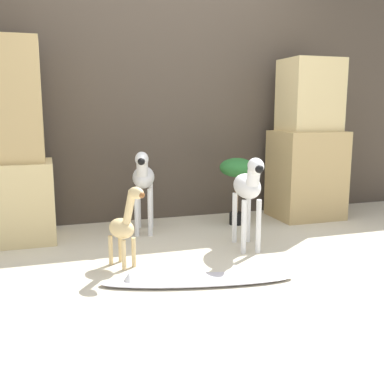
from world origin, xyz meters
TOP-DOWN VIEW (x-y plane):
  - ground_plane at (0.00, 0.00)m, footprint 14.00×14.00m
  - wall_back at (0.00, 1.45)m, footprint 6.40×0.08m
  - rock_pillar_left at (-1.32, 1.03)m, footprint 0.62×0.52m
  - rock_pillar_right at (1.32, 1.03)m, footprint 0.62×0.52m
  - zebra_right at (0.36, 0.27)m, footprint 0.24×0.53m
  - zebra_left at (-0.29, 0.94)m, footprint 0.27×0.53m
  - giraffe_figurine at (-0.58, 0.16)m, footprint 0.25×0.35m
  - potted_palm_front at (0.57, 0.96)m, footprint 0.31×0.31m
  - surfboard at (-0.22, -0.25)m, footprint 1.21×0.47m

SIDE VIEW (x-z plane):
  - ground_plane at x=0.00m, z-range 0.00..0.00m
  - surfboard at x=-0.22m, z-range -0.02..0.06m
  - giraffe_figurine at x=-0.58m, z-range 0.01..0.57m
  - zebra_right at x=0.36m, z-range 0.12..0.83m
  - zebra_left at x=-0.29m, z-range 0.12..0.83m
  - potted_palm_front at x=0.57m, z-range 0.17..0.78m
  - rock_pillar_right at x=1.32m, z-range -0.07..1.42m
  - rock_pillar_left at x=-1.32m, z-range -0.07..1.50m
  - wall_back at x=0.00m, z-range 0.00..2.20m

